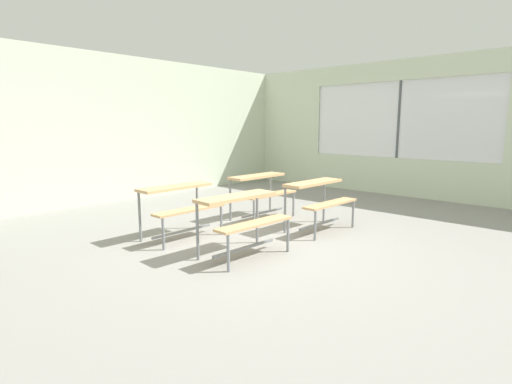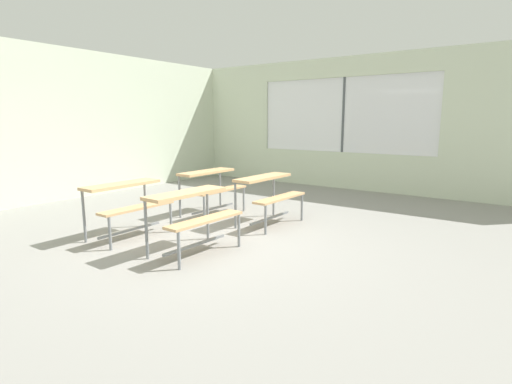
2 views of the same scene
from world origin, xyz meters
name	(u,v)px [view 1 (image 1 of 2)]	position (x,y,z in m)	size (l,w,h in m)	color
ground	(268,250)	(0.00, 0.00, -0.03)	(10.00, 9.00, 0.05)	gray
wall_back	(100,129)	(0.00, 4.50, 1.50)	(10.00, 0.12, 3.00)	beige
wall_right	(427,132)	(5.00, -0.13, 1.45)	(0.12, 9.00, 3.00)	beige
desk_bench_r0c0	(243,211)	(-0.43, 0.04, 0.56)	(1.12, 0.63, 0.74)	tan
desk_bench_r0c1	(319,194)	(1.21, 0.04, 0.56)	(1.11, 0.62, 0.74)	tan
desk_bench_r1c0	(180,199)	(-0.48, 1.24, 0.56)	(1.10, 0.59, 0.74)	tan
desk_bench_r1c1	(262,186)	(1.20, 1.20, 0.56)	(1.11, 0.61, 0.74)	tan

